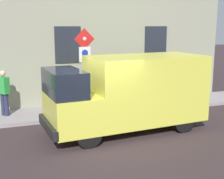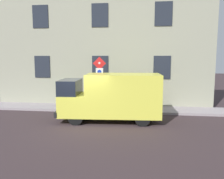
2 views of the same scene
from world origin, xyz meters
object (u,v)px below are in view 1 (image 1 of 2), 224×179
Objects in this scene: bicycle_green at (123,95)px; bicycle_black at (104,96)px; delivery_van at (130,92)px; sign_post_stacked at (85,60)px; bicycle_red at (141,93)px; pedestrian at (4,91)px.

bicycle_black is (0.00, 0.86, 0.00)m from bicycle_green.
sign_post_stacked is at bearing -66.07° from delivery_van.
bicycle_red is at bearing 178.71° from bicycle_green.
pedestrian is at bearing 1.61° from bicycle_green.
bicycle_green is (3.05, -1.00, -0.82)m from delivery_van.
bicycle_green is 0.86m from bicycle_black.
sign_post_stacked is 2.34m from delivery_van.
pedestrian reaches higher than bicycle_black.
delivery_van is (-1.91, -1.00, -0.91)m from sign_post_stacked.
sign_post_stacked is 2.37m from bicycle_black.
bicycle_green is at bearing -7.95° from bicycle_red.
sign_post_stacked reaches higher than bicycle_green.
bicycle_red is at bearing -68.31° from sign_post_stacked.
delivery_van reaches higher than bicycle_green.
sign_post_stacked is at bearing 47.96° from bicycle_black.
sign_post_stacked is 1.82× the size of bicycle_green.
pedestrian is at bearing 6.60° from bicycle_black.
bicycle_black is at bearing -45.18° from sign_post_stacked.
bicycle_red is at bearing -125.22° from delivery_van.
pedestrian is (0.90, 2.90, -1.18)m from sign_post_stacked.
delivery_van is at bearing 90.42° from bicycle_black.
pedestrian is (-0.24, 5.76, 0.56)m from bicycle_red.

